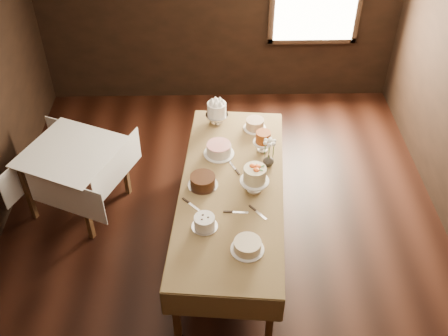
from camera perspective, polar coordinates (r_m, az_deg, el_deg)
floor at (r=5.84m, az=0.04°, el=-8.35°), size 5.00×6.00×0.01m
wall_back at (r=7.45m, az=-0.50°, el=16.99°), size 5.00×0.02×2.80m
display_table at (r=5.34m, az=0.82°, el=-2.53°), size 1.26×2.71×0.81m
side_table at (r=6.03m, az=-16.11°, el=1.06°), size 1.27×1.27×0.82m
cake_meringue at (r=6.08m, az=-0.79°, el=5.91°), size 0.26×0.26×0.28m
cake_speckled at (r=6.03m, az=3.36°, el=4.73°), size 0.26×0.26×0.12m
cake_lattice at (r=5.66m, az=-0.56°, el=1.98°), size 0.37×0.37×0.12m
cake_caramel at (r=5.70m, az=4.23°, el=2.81°), size 0.22×0.22×0.25m
cake_chocolate at (r=5.28m, az=-2.31°, el=-1.45°), size 0.31×0.31×0.12m
cake_flowers at (r=5.19m, az=3.32°, el=-1.33°), size 0.32×0.32×0.30m
cake_swirl at (r=4.88m, az=-2.12°, el=-5.92°), size 0.26×0.26×0.13m
cake_cream at (r=4.70m, az=2.55°, el=-8.45°), size 0.30×0.30×0.11m
cake_server_a at (r=5.04m, az=1.80°, el=-4.81°), size 0.24×0.04×0.01m
cake_server_b at (r=5.03m, az=4.02°, el=-5.10°), size 0.17×0.20×0.01m
cake_server_c at (r=5.54m, az=0.92°, el=0.29°), size 0.12×0.23×0.01m
cake_server_d at (r=5.53m, az=4.23°, el=0.05°), size 0.23×0.12×0.01m
cake_server_e at (r=5.10m, az=-3.26°, el=-4.20°), size 0.18×0.19×0.01m
flower_vase at (r=5.54m, az=4.84°, el=0.85°), size 0.15×0.15×0.12m
flower_bouquet at (r=5.43m, az=4.94°, el=2.30°), size 0.14×0.14×0.20m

